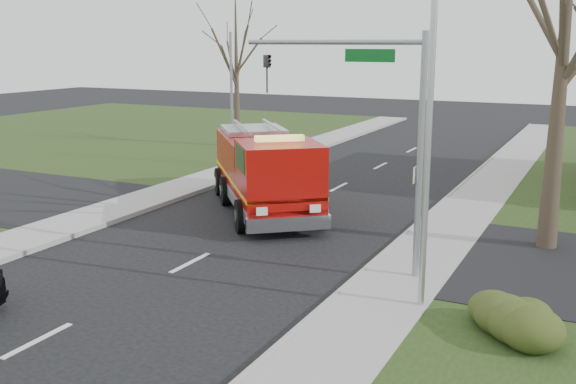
% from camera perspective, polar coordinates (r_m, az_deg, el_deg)
% --- Properties ---
extents(ground, '(120.00, 120.00, 0.00)m').
position_cam_1_polar(ground, '(20.58, -8.29, -5.98)').
color(ground, black).
rests_on(ground, ground).
extents(sidewalk_right, '(2.40, 80.00, 0.15)m').
position_cam_1_polar(sidewalk_right, '(17.97, 8.47, -8.53)').
color(sidewalk_right, gray).
rests_on(sidewalk_right, ground).
extents(sidewalk_left, '(2.40, 80.00, 0.15)m').
position_cam_1_polar(sidewalk_left, '(24.48, -20.41, -3.45)').
color(sidewalk_left, gray).
rests_on(sidewalk_left, ground).
extents(hedge_corner, '(2.80, 2.00, 0.90)m').
position_cam_1_polar(hedge_corner, '(16.31, 16.96, -9.31)').
color(hedge_corner, '#293714').
rests_on(hedge_corner, lawn_right).
extents(bare_tree_near, '(6.00, 6.00, 12.00)m').
position_cam_1_polar(bare_tree_near, '(22.12, 22.52, 14.02)').
color(bare_tree_near, '#3F3325').
rests_on(bare_tree_near, ground).
extents(bare_tree_left, '(4.50, 4.50, 9.00)m').
position_cam_1_polar(bare_tree_left, '(41.79, -4.41, 11.28)').
color(bare_tree_left, '#3F3325').
rests_on(bare_tree_left, ground).
extents(traffic_signal_mast, '(5.29, 0.18, 6.80)m').
position_cam_1_polar(traffic_signal_mast, '(18.60, 7.43, 6.93)').
color(traffic_signal_mast, gray).
rests_on(traffic_signal_mast, ground).
extents(streetlight_pole, '(1.48, 0.16, 8.40)m').
position_cam_1_polar(streetlight_pole, '(16.16, 11.63, 5.38)').
color(streetlight_pole, '#B7BABF').
rests_on(streetlight_pole, ground).
extents(utility_pole_far, '(0.14, 0.14, 7.00)m').
position_cam_1_polar(utility_pole_far, '(35.11, -4.80, 7.65)').
color(utility_pole_far, gray).
rests_on(utility_pole_far, ground).
extents(fire_engine, '(7.39, 8.25, 3.35)m').
position_cam_1_polar(fire_engine, '(26.10, -1.90, 1.57)').
color(fire_engine, '#9B0A07').
rests_on(fire_engine, ground).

